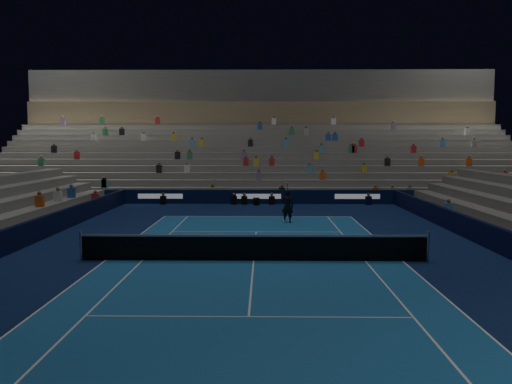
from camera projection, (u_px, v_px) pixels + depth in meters
name	position (u px, v px, depth m)	size (l,w,h in m)	color
ground	(254.00, 261.00, 19.77)	(90.00, 90.00, 0.00)	#0B1B43
court_surface	(254.00, 261.00, 19.77)	(10.97, 23.77, 0.01)	#1A5893
sponsor_barrier_far	(259.00, 197.00, 38.14)	(44.00, 0.25, 1.00)	black
grandstand_main	(260.00, 154.00, 47.23)	(44.00, 15.20, 11.20)	slate
tennis_net	(254.00, 247.00, 19.72)	(12.90, 0.10, 1.10)	#B2B2B7
tennis_player	(287.00, 206.00, 29.16)	(0.66, 0.43, 1.81)	black
broadcast_camera	(256.00, 201.00, 37.36)	(0.47, 0.86, 0.51)	black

